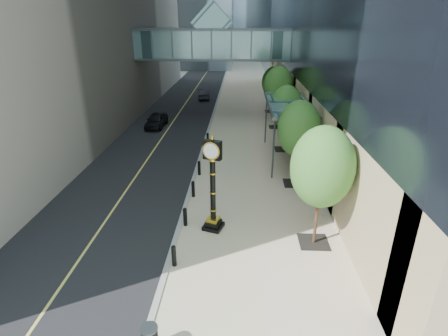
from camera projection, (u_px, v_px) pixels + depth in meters
The scene contains 12 objects.
ground at pixel (237, 285), 14.00m from camera, with size 320.00×320.00×0.00m, color gray.
road at pixel (193, 93), 51.11m from camera, with size 8.00×180.00×0.02m, color black.
sidewalk at pixel (247, 93), 50.75m from camera, with size 8.00×180.00×0.06m, color #B9AD8E.
curb at pixel (220, 93), 50.92m from camera, with size 0.25×180.00×0.07m, color gray.
skywalk at pixel (213, 42), 36.90m from camera, with size 17.00×4.20×5.80m.
entrance_canopy at pixel (289, 105), 25.10m from camera, with size 3.00×8.00×4.38m.
bollard_row at pixel (196, 178), 22.20m from camera, with size 0.20×16.20×0.90m.
street_trees at pixel (287, 106), 26.52m from camera, with size 2.85×28.61×5.85m.
street_clock at pixel (213, 191), 16.89m from camera, with size 1.15×1.15×4.87m.
pedestrian at pixel (314, 181), 20.91m from camera, with size 0.63×0.41×1.73m, color #BBB8AB.
car_near at pixel (156, 120), 34.48m from camera, with size 1.63×4.04×1.38m, color black.
car_far at pixel (204, 94), 46.99m from camera, with size 1.44×4.12×1.36m, color black.
Camera 1 is at (-0.01, -11.09, 9.75)m, focal length 28.00 mm.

